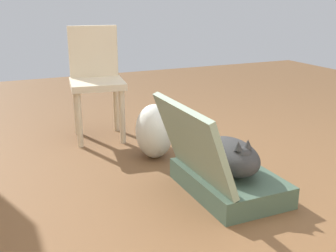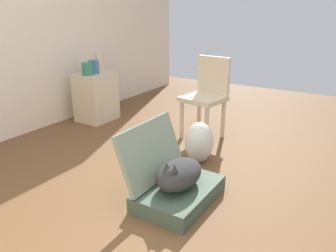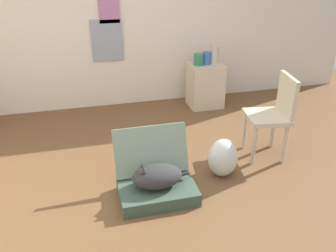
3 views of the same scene
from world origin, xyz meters
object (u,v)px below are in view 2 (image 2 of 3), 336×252
object	(u,v)px
suitcase_base	(179,193)
chair	(207,94)
vase_round	(94,67)
cat	(179,174)
plastic_bag_white	(199,142)
vase_tall	(88,69)
vase_short	(100,63)
side_table	(96,97)

from	to	relation	value
suitcase_base	chair	xyz separation A→B (m)	(1.31, 0.42, 0.42)
suitcase_base	vase_round	distance (m)	2.26
cat	plastic_bag_white	bearing A→B (deg)	15.11
plastic_bag_white	vase_tall	xyz separation A→B (m)	(0.31, 1.68, 0.48)
vase_short	vase_round	world-z (taller)	vase_short
suitcase_base	vase_short	bearing A→B (deg)	56.88
side_table	plastic_bag_white	bearing A→B (deg)	-104.16
side_table	chair	bearing A→B (deg)	-82.01
cat	plastic_bag_white	xyz separation A→B (m)	(0.69, 0.19, -0.03)
plastic_bag_white	vase_tall	bearing A→B (deg)	79.45
vase_tall	vase_short	xyz separation A→B (m)	(0.22, 0.01, 0.05)
vase_round	chair	xyz separation A→B (m)	(0.20, -1.45, -0.20)
chair	suitcase_base	bearing A→B (deg)	-63.37
plastic_bag_white	side_table	distance (m)	1.74
side_table	suitcase_base	bearing A→B (deg)	-120.71
suitcase_base	vase_tall	world-z (taller)	vase_tall
cat	plastic_bag_white	size ratio (longest dim) A/B	1.34
plastic_bag_white	cat	bearing A→B (deg)	-164.89
chair	vase_round	bearing A→B (deg)	-163.33
plastic_bag_white	vase_short	size ratio (longest dim) A/B	1.60
plastic_bag_white	suitcase_base	bearing A→B (deg)	-164.73
chair	side_table	bearing A→B (deg)	-163.31
cat	vase_short	xyz separation A→B (m)	(1.23, 1.87, 0.49)
vase_short	vase_round	size ratio (longest dim) A/B	1.45
vase_round	chair	size ratio (longest dim) A/B	0.19
plastic_bag_white	side_table	size ratio (longest dim) A/B	0.64
suitcase_base	side_table	distance (m)	2.19
side_table	chair	size ratio (longest dim) A/B	0.68
vase_tall	plastic_bag_white	bearing A→B (deg)	-100.55
plastic_bag_white	vase_short	xyz separation A→B (m)	(0.54, 1.69, 0.53)
chair	vase_tall	bearing A→B (deg)	-158.99
vase_tall	chair	bearing A→B (deg)	-77.70
side_table	vase_tall	distance (m)	0.39
cat	side_table	size ratio (longest dim) A/B	0.87
plastic_bag_white	vase_round	world-z (taller)	vase_round
suitcase_base	vase_tall	size ratio (longest dim) A/B	4.53
side_table	vase_tall	bearing A→B (deg)	-178.34
vase_short	vase_round	xyz separation A→B (m)	(-0.11, 0.00, -0.04)
side_table	vase_round	bearing A→B (deg)	90.00
plastic_bag_white	vase_round	size ratio (longest dim) A/B	2.32
side_table	vase_round	world-z (taller)	vase_round
cat	chair	distance (m)	1.41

